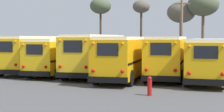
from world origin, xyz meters
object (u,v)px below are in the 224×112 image
Objects in this scene: utility_pole at (182,29)px; school_bus_1 at (63,55)px; bare_tree_1 at (141,8)px; fire_hydrant at (150,86)px; school_bus_2 at (96,53)px; bare_tree_0 at (101,7)px; bare_tree_2 at (203,5)px; school_bus_5 at (209,58)px; school_bus_3 at (126,56)px; school_bus_0 at (34,53)px; school_bus_4 at (168,56)px; bare_tree_3 at (181,13)px.

school_bus_1 is at bearing -126.10° from utility_pole.
bare_tree_1 is 31.66m from fire_hydrant.
bare_tree_0 reaches higher than school_bus_2.
bare_tree_2 is at bearing 71.94° from utility_pole.
utility_pole is at bearing -108.06° from bare_tree_2.
school_bus_3 is at bearing -175.42° from school_bus_5.
school_bus_0 is 0.92× the size of school_bus_5.
school_bus_0 is 9.20m from school_bus_3.
school_bus_4 is 1.12× the size of bare_tree_0.
school_bus_3 is 1.26× the size of bare_tree_2.
bare_tree_2 is (2.05, 6.28, 3.14)m from utility_pole.
bare_tree_1 is at bearing 125.05° from utility_pole.
school_bus_0 is 16.73m from utility_pole.
school_bus_2 is 9.07m from school_bus_5.
school_bus_0 reaches higher than fire_hydrant.
school_bus_2 is at bearing 150.33° from school_bus_3.
school_bus_3 is (2.99, -1.71, -0.08)m from school_bus_2.
school_bus_4 is (5.99, -0.44, -0.09)m from school_bus_2.
bare_tree_0 is at bearing 108.03° from school_bus_2.
school_bus_3 is (8.98, -2.01, -0.00)m from school_bus_0.
bare_tree_3 is at bearing 75.98° from school_bus_2.
school_bus_2 reaches higher than fire_hydrant.
fire_hydrant is (6.12, -8.71, -1.29)m from school_bus_2.
school_bus_5 is at bearing -14.67° from school_bus_4.
school_bus_2 is at bearing -71.97° from bare_tree_0.
bare_tree_1 is at bearing 107.39° from school_bus_4.
utility_pole is 7.52× the size of fire_hydrant.
bare_tree_0 is at bearing 125.64° from school_bus_5.
school_bus_3 is 10.61× the size of fire_hydrant.
school_bus_2 is 22.12m from bare_tree_1.
school_bus_3 is (5.99, -1.71, 0.09)m from school_bus_1.
bare_tree_1 is (5.88, 0.72, -0.30)m from bare_tree_0.
bare_tree_2 is at bearing 59.43° from school_bus_1.
bare_tree_3 reaches higher than school_bus_5.
utility_pole reaches higher than school_bus_0.
school_bus_0 reaches higher than school_bus_4.
bare_tree_1 is at bearing 163.47° from bare_tree_3.
school_bus_2 is at bearing 125.11° from fire_hydrant.
bare_tree_1 is (-9.84, 22.65, 5.62)m from school_bus_5.
bare_tree_1 is (2.14, 21.41, 5.63)m from school_bus_1.
fire_hydrant is (0.13, -8.27, -1.20)m from school_bus_4.
bare_tree_0 is 14.74m from bare_tree_2.
bare_tree_0 is at bearing 121.05° from school_bus_4.
school_bus_3 is at bearing -103.52° from bare_tree_2.
bare_tree_0 reaches higher than school_bus_4.
school_bus_3 is at bearing -80.54° from bare_tree_1.
bare_tree_0 is 32.86m from fire_hydrant.
bare_tree_2 is at bearing 52.52° from school_bus_0.
school_bus_0 is 23.30m from bare_tree_2.
bare_tree_0 is 1.05× the size of bare_tree_1.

